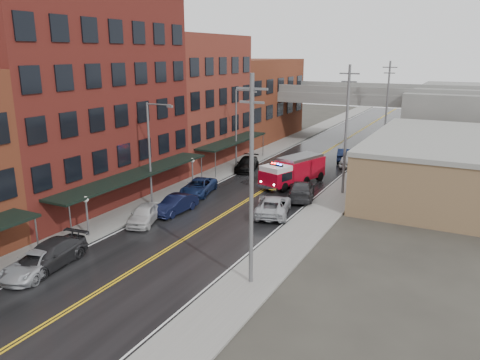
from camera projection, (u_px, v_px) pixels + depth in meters
The scene contains 31 objects.
road at pixel (251, 198), 43.31m from camera, with size 11.00×160.00×0.02m, color black.
sidewalk_left at pixel (185, 187), 46.50m from camera, with size 3.00×160.00×0.15m, color slate.
sidewalk_right at pixel (328, 209), 40.08m from camera, with size 3.00×160.00×0.15m, color slate.
curb_left at pixel (199, 189), 45.77m from camera, with size 0.30×160.00×0.15m, color gray.
curb_right at pixel (310, 206), 40.81m from camera, with size 0.30×160.00×0.15m, color gray.
brick_building_b at pixel (80, 100), 40.76m from camera, with size 9.00×20.00×18.00m, color #5A1C17.
brick_building_c at pixel (190, 100), 56.19m from camera, with size 9.00×15.00×15.00m, color maroon.
brick_building_far at pixel (253, 100), 71.61m from camera, with size 9.00×20.00×12.00m, color brown.
tan_building at pixel (450, 167), 44.20m from camera, with size 14.00×22.00×5.00m, color brown.
right_far_block at pixel (480, 116), 68.69m from camera, with size 18.00×30.00×8.00m, color slate.
awning_1 at pixel (137, 174), 39.80m from camera, with size 2.60×18.00×3.09m.
awning_2 at pixel (233, 141), 54.83m from camera, with size 2.60×13.00×3.09m.
globe_lamp_1 at pixel (86, 207), 33.49m from camera, with size 0.44×0.44×3.12m.
globe_lamp_2 at pixel (192, 166), 45.51m from camera, with size 0.44×0.44×3.12m.
street_lamp_1 at pixel (152, 148), 39.66m from camera, with size 2.64×0.22×9.00m.
street_lamp_2 at pixel (238, 123), 53.40m from camera, with size 2.64×0.22×9.00m.
utility_pole_0 at pixel (251, 179), 25.60m from camera, with size 1.80×0.24×12.00m.
utility_pole_1 at pixel (346, 128), 42.77m from camera, with size 1.80×0.24×12.00m.
utility_pole_2 at pixel (387, 107), 59.94m from camera, with size 1.80×0.24×12.00m.
overpass at pixel (345, 101), 69.20m from camera, with size 40.00×10.00×7.50m.
fire_truck at pixel (293, 170), 47.19m from camera, with size 4.87×8.12×2.83m.
parked_car_left_2 at pixel (35, 263), 28.32m from camera, with size 2.26×4.90×1.36m, color #ABAEB3.
parked_car_left_3 at pixel (50, 255), 29.25m from camera, with size 2.21×5.44×1.58m, color #262628.
parked_car_left_4 at pixel (144, 214), 36.69m from camera, with size 1.77×4.39×1.50m, color silver.
parked_car_left_5 at pixel (176, 204), 39.07m from camera, with size 1.57×4.51×1.49m, color black.
parked_car_left_6 at pixel (199, 187), 44.30m from camera, with size 2.37×5.14×1.43m, color #14234D.
parked_car_left_7 at pixel (247, 164), 53.21m from camera, with size 2.09×5.13×1.49m, color black.
parked_car_right_0 at pixel (273, 206), 38.68m from camera, with size 2.58×5.59×1.55m, color #A6A9AE.
parked_car_right_1 at pixel (301, 190), 42.92m from camera, with size 2.28×5.60×1.62m, color #2A2A2D.
parked_car_right_2 at pixel (347, 161), 54.95m from camera, with size 1.65×4.09×1.39m, color silver.
parked_car_right_3 at pixel (345, 154), 58.04m from camera, with size 1.66×4.75×1.56m, color black.
Camera 1 is at (17.89, -7.27, 13.03)m, focal length 35.00 mm.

